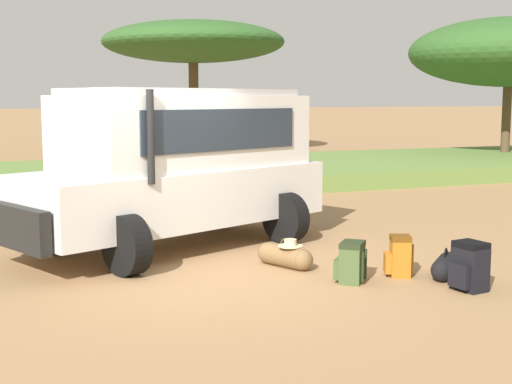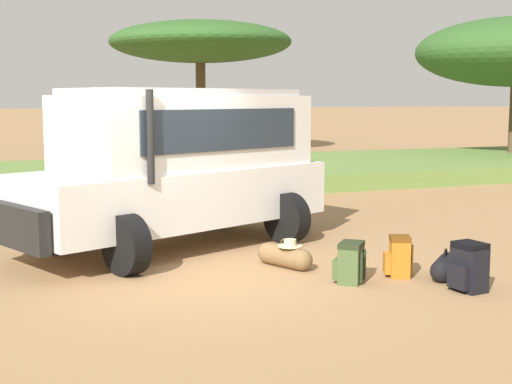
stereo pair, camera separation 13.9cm
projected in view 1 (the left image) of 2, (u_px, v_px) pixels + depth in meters
The scene contains 10 objects.
ground_plane at pixel (199, 277), 9.21m from camera, with size 320.00×320.00×0.00m, color #9E754C.
grass_bank at pixel (81, 178), 18.61m from camera, with size 120.00×7.00×0.44m.
safari_vehicle at pixel (177, 164), 10.97m from camera, with size 5.39×3.81×2.44m.
backpack_beside_front_wheel at pixel (351, 263), 8.94m from camera, with size 0.48×0.48×0.52m.
backpack_cluster_center at pixel (399, 257), 9.24m from camera, with size 0.41×0.38×0.54m.
backpack_near_rear_wheel at pixel (469, 267), 8.55m from camera, with size 0.42×0.42×0.59m.
duffel_bag_low_black_case at pixel (285, 256), 9.76m from camera, with size 0.54×0.88×0.40m.
duffel_bag_soft_canvas at pixel (445, 266), 9.19m from camera, with size 0.66×0.65×0.39m.
acacia_tree_right_mid at pixel (193, 43), 30.69m from camera, with size 7.79×8.40×5.57m.
acacia_tree_far_right at pixel (509, 53), 24.33m from camera, with size 6.78×6.81×5.02m.
Camera 1 is at (-2.68, -8.62, 2.30)m, focal length 50.00 mm.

